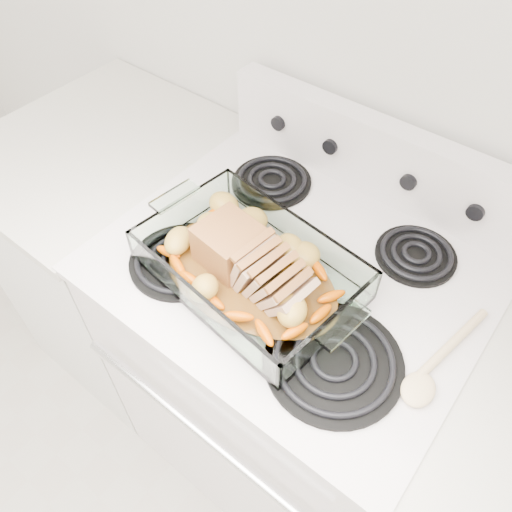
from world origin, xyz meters
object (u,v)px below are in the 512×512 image
Objects in this scene: counter_left at (127,256)px; baking_dish at (250,271)px; pork_roast at (244,257)px; electric_range at (288,364)px.

baking_dish is (0.62, -0.11, 0.50)m from counter_left.
counter_left is 0.81m from pork_roast.
electric_range is 4.40× the size of pork_roast.
pork_roast is (0.60, -0.11, 0.53)m from counter_left.
baking_dish is (-0.04, -0.11, 0.48)m from electric_range.
counter_left is 3.67× the size of pork_roast.
counter_left is at bearing 177.13° from baking_dish.
counter_left is at bearing -179.90° from electric_range.
counter_left is 2.22× the size of baking_dish.
pork_roast is at bearing -9.93° from counter_left.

